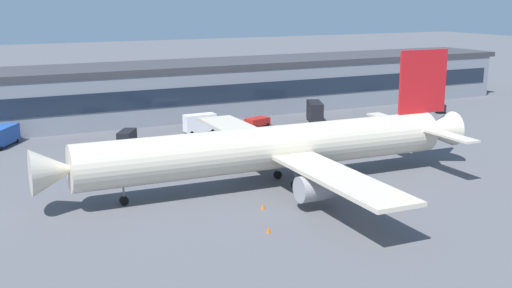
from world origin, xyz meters
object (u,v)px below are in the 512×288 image
stair_truck (200,122)px  fuel_truck (1,136)px  belt_loader (438,106)px  crew_van (127,137)px  pushback_tractor (257,121)px  catering_truck (315,111)px  traffic_cone_1 (268,230)px  traffic_cone_0 (263,206)px  airliner (275,147)px

stair_truck → fuel_truck: stair_truck is taller
belt_loader → crew_van: bearing=-178.8°
pushback_tractor → fuel_truck: size_ratio=0.62×
crew_van → catering_truck: bearing=5.0°
belt_loader → traffic_cone_1: bearing=-144.3°
pushback_tractor → fuel_truck: 47.29m
traffic_cone_0 → traffic_cone_1: (-3.02, -7.27, -0.01)m
stair_truck → belt_loader: size_ratio=0.92×
stair_truck → fuel_truck: (-34.93, 4.65, -0.10)m
pushback_tractor → belt_loader: bearing=-3.5°
fuel_truck → traffic_cone_1: bearing=-68.6°
airliner → traffic_cone_1: airliner is taller
crew_van → fuel_truck: bearing=156.4°
belt_loader → traffic_cone_0: belt_loader is taller
pushback_tractor → traffic_cone_0: 50.10m
belt_loader → traffic_cone_0: (-66.06, -42.36, -0.81)m
belt_loader → traffic_cone_1: size_ratio=10.10×
fuel_truck → traffic_cone_0: bearing=-62.9°
pushback_tractor → stair_truck: size_ratio=0.89×
stair_truck → belt_loader: stair_truck is taller
traffic_cone_0 → belt_loader: bearing=32.7°
pushback_tractor → belt_loader: 44.31m
pushback_tractor → airliner: bearing=-113.1°
pushback_tractor → belt_loader: (44.22, -2.73, 0.10)m
stair_truck → belt_loader: 56.43m
traffic_cone_1 → traffic_cone_0: bearing=67.4°
airliner → traffic_cone_0: bearing=-126.6°
stair_truck → crew_van: bearing=-165.5°
catering_truck → belt_loader: 31.35m
airliner → belt_loader: size_ratio=9.42×
crew_van → belt_loader: bearing=1.2°
belt_loader → traffic_cone_0: 78.47m
airliner → catering_truck: size_ratio=8.14×
stair_truck → belt_loader: (56.37, -2.43, -0.83)m
airliner → stair_truck: (3.55, 36.52, -3.29)m
traffic_cone_0 → airliner: bearing=53.4°
airliner → traffic_cone_0: (-6.14, -8.26, -4.93)m
airliner → belt_loader: bearing=29.6°
belt_loader → fuel_truck: 91.58m
belt_loader → traffic_cone_0: bearing=-147.3°
pushback_tractor → traffic_cone_1: (-24.85, -52.36, -0.72)m
crew_van → catering_truck: catering_truck is taller
belt_loader → traffic_cone_0: size_ratio=9.67×
belt_loader → fuel_truck: (-91.30, 7.08, 0.73)m
catering_truck → belt_loader: (31.27, -2.00, -1.14)m
crew_van → catering_truck: 40.55m
airliner → fuel_truck: size_ratio=7.23×
crew_van → pushback_tractor: bearing=8.8°
catering_truck → traffic_cone_0: bearing=-128.1°
crew_van → catering_truck: size_ratio=0.73×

